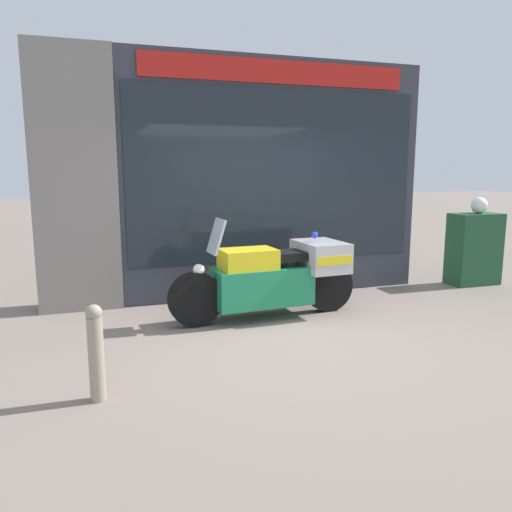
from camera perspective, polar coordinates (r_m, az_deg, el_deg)
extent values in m
plane|color=gray|center=(5.77, 4.04, -9.06)|extent=(60.00, 60.00, 0.00)
cube|color=#333842|center=(7.35, -1.74, 8.72)|extent=(5.62, 0.40, 3.44)
cube|color=gray|center=(7.08, -19.96, 8.09)|extent=(1.07, 0.55, 3.44)
cube|color=#1E262D|center=(7.30, 2.56, 9.10)|extent=(4.32, 0.02, 2.44)
cube|color=red|center=(7.41, 2.67, 20.29)|extent=(3.89, 0.03, 0.32)
cube|color=slate|center=(7.66, 1.60, -2.12)|extent=(4.10, 0.30, 0.55)
cube|color=silver|center=(7.66, 1.28, 4.96)|extent=(4.10, 0.02, 1.36)
cube|color=beige|center=(7.50, 1.66, 10.00)|extent=(4.10, 0.30, 0.02)
cube|color=navy|center=(7.17, -8.13, 10.23)|extent=(0.18, 0.04, 0.06)
cube|color=black|center=(7.50, 1.66, 10.31)|extent=(0.18, 0.04, 0.06)
cube|color=#C68E19|center=(8.02, 10.40, 10.13)|extent=(0.18, 0.04, 0.06)
cube|color=orange|center=(7.20, -7.72, 0.33)|extent=(0.19, 0.03, 0.27)
cube|color=yellow|center=(7.53, 1.78, 0.84)|extent=(0.19, 0.04, 0.27)
cube|color=white|center=(8.04, 10.29, 1.26)|extent=(0.19, 0.04, 0.27)
cylinder|color=black|center=(6.04, -6.91, -4.94)|extent=(0.67, 0.18, 0.66)
cylinder|color=black|center=(6.71, 8.28, -3.46)|extent=(0.67, 0.18, 0.66)
cube|color=#1E8456|center=(6.28, 0.72, -3.46)|extent=(1.26, 0.58, 0.47)
cube|color=yellow|center=(6.14, -0.92, -0.48)|extent=(0.70, 0.50, 0.28)
cube|color=black|center=(6.31, 3.08, 0.06)|extent=(0.74, 0.43, 0.10)
cube|color=#B7B7BC|center=(6.56, 7.35, 0.01)|extent=(0.58, 0.78, 0.38)
cube|color=yellow|center=(6.56, 7.35, 0.01)|extent=(0.53, 0.79, 0.11)
cube|color=#B2BCC6|center=(5.96, -4.56, 2.25)|extent=(0.18, 0.37, 0.43)
sphere|color=white|center=(5.97, -6.56, -1.57)|extent=(0.14, 0.14, 0.14)
sphere|color=blue|center=(6.48, 6.71, 2.40)|extent=(0.09, 0.09, 0.09)
cube|color=#1E4C2D|center=(8.89, 23.64, 0.74)|extent=(0.81, 0.45, 1.17)
sphere|color=white|center=(8.83, 24.15, 5.31)|extent=(0.26, 0.26, 0.26)
cylinder|color=gray|center=(4.32, -17.78, -11.16)|extent=(0.13, 0.13, 0.71)
sphere|color=gray|center=(4.20, -18.06, -6.17)|extent=(0.13, 0.13, 0.13)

